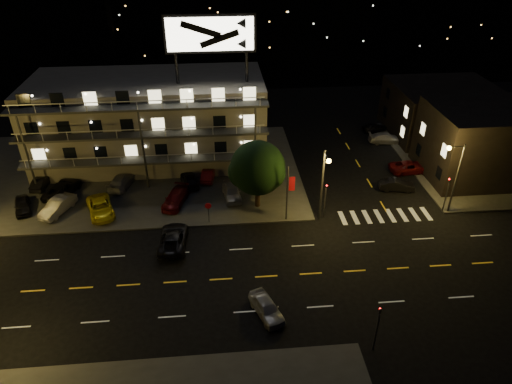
{
  "coord_description": "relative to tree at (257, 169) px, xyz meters",
  "views": [
    {
      "loc": [
        -1.64,
        -30.13,
        27.59
      ],
      "look_at": [
        1.81,
        8.0,
        3.87
      ],
      "focal_mm": 32.0,
      "sensor_mm": 36.0,
      "label": 1
    }
  ],
  "objects": [
    {
      "name": "lot_car_2",
      "position": [
        -16.62,
        -0.01,
        -3.77
      ],
      "size": [
        4.0,
        5.7,
        1.44
      ],
      "primitive_type": "imported",
      "rotation": [
        0.0,
        0.0,
        0.34
      ],
      "color": "yellow",
      "rests_on": "curb_nw"
    },
    {
      "name": "signal_sw",
      "position": [
        6.78,
        -19.7,
        -2.07
      ],
      "size": [
        0.2,
        0.27,
        4.6
      ],
      "color": "#2D2D30",
      "rests_on": "ground"
    },
    {
      "name": "side_car_3",
      "position": [
        18.94,
        18.4,
        -4.03
      ],
      "size": [
        3.79,
        2.06,
        1.22
      ],
      "primitive_type": "imported",
      "rotation": [
        0.0,
        0.0,
        1.75
      ],
      "color": "black",
      "rests_on": "ground"
    },
    {
      "name": "motel",
      "position": [
        -12.17,
        12.68,
        0.7
      ],
      "size": [
        28.0,
        13.8,
        18.1
      ],
      "color": "gray",
      "rests_on": "ground"
    },
    {
      "name": "streetlight_ne",
      "position": [
        19.91,
        -2.9,
        0.32
      ],
      "size": [
        1.92,
        0.44,
        8.0
      ],
      "color": "#2D2D30",
      "rests_on": "ground"
    },
    {
      "name": "lot_car_7",
      "position": [
        -15.28,
        5.52,
        -3.78
      ],
      "size": [
        3.12,
        5.22,
        1.42
      ],
      "primitive_type": "imported",
      "rotation": [
        0.0,
        0.0,
        2.89
      ],
      "color": "#99989E",
      "rests_on": "curb_nw"
    },
    {
      "name": "signal_nw",
      "position": [
        6.78,
        -2.71,
        -2.07
      ],
      "size": [
        0.2,
        0.27,
        4.6
      ],
      "color": "#2D2D30",
      "rests_on": "ground"
    },
    {
      "name": "lot_car_6",
      "position": [
        -21.64,
        4.23,
        -3.76
      ],
      "size": [
        3.89,
        5.77,
        1.47
      ],
      "primitive_type": "imported",
      "rotation": [
        0.0,
        0.0,
        2.84
      ],
      "color": "black",
      "rests_on": "curb_nw"
    },
    {
      "name": "tree",
      "position": [
        0.0,
        0.0,
        0.0
      ],
      "size": [
        6.0,
        5.78,
        7.56
      ],
      "color": "black",
      "rests_on": "curb_nw"
    },
    {
      "name": "lot_car_9",
      "position": [
        -5.24,
        6.3,
        -3.85
      ],
      "size": [
        2.02,
        4.09,
        1.29
      ],
      "primitive_type": "imported",
      "rotation": [
        0.0,
        0.0,
        2.97
      ],
      "color": "#5B0D0F",
      "rests_on": "curb_nw"
    },
    {
      "name": "side_car_2",
      "position": [
        19.29,
        14.44,
        -3.95
      ],
      "size": [
        4.89,
        2.33,
        1.37
      ],
      "primitive_type": "imported",
      "rotation": [
        0.0,
        0.0,
        1.48
      ],
      "color": "#99989E",
      "rests_on": "ground"
    },
    {
      "name": "side_bldg_back",
      "position": [
        27.76,
        16.8,
        -1.14
      ],
      "size": [
        14.06,
        12.0,
        7.0
      ],
      "color": "black",
      "rests_on": "ground"
    },
    {
      "name": "side_bldg_front",
      "position": [
        27.76,
        4.8,
        -0.39
      ],
      "size": [
        14.06,
        10.0,
        8.5
      ],
      "color": "black",
      "rests_on": "ground"
    },
    {
      "name": "side_car_1",
      "position": [
        19.46,
        6.01,
        -3.94
      ],
      "size": [
        5.14,
        2.59,
        1.4
      ],
      "primitive_type": "imported",
      "rotation": [
        0.0,
        0.0,
        1.63
      ],
      "color": "#5B0D0F",
      "rests_on": "ground"
    },
    {
      "name": "lot_car_4",
      "position": [
        -2.67,
        1.93,
        -3.73
      ],
      "size": [
        2.3,
        4.62,
        1.51
      ],
      "primitive_type": "imported",
      "rotation": [
        0.0,
        0.0,
        0.12
      ],
      "color": "#99989E",
      "rests_on": "curb_nw"
    },
    {
      "name": "signal_ne",
      "position": [
        19.77,
        -2.7,
        -2.07
      ],
      "size": [
        0.27,
        0.2,
        4.6
      ],
      "color": "#2D2D30",
      "rests_on": "ground"
    },
    {
      "name": "curb_ne",
      "position": [
        27.78,
        8.8,
        -4.57
      ],
      "size": [
        16.0,
        24.0,
        0.15
      ],
      "primitive_type": "cube",
      "color": "#383835",
      "rests_on": "ground"
    },
    {
      "name": "lot_car_3",
      "position": [
        -8.85,
        1.17,
        -3.8
      ],
      "size": [
        3.2,
        5.11,
        1.38
      ],
      "primitive_type": "imported",
      "rotation": [
        0.0,
        0.0,
        -0.29
      ],
      "color": "#5B0D0F",
      "rests_on": "curb_nw"
    },
    {
      "name": "banner_north",
      "position": [
        2.86,
        -2.8,
        -1.21
      ],
      "size": [
        0.83,
        0.16,
        6.4
      ],
      "color": "#2D2D30",
      "rests_on": "ground"
    },
    {
      "name": "lot_car_5",
      "position": [
        -24.51,
        6.2,
        -3.85
      ],
      "size": [
        1.74,
        4.0,
        1.28
      ],
      "primitive_type": "imported",
      "rotation": [
        0.0,
        0.0,
        3.04
      ],
      "color": "black",
      "rests_on": "curb_nw"
    },
    {
      "name": "streetlight_nc",
      "position": [
        6.28,
        -3.27,
        0.32
      ],
      "size": [
        0.44,
        1.92,
        8.0
      ],
      "color": "#2D2D30",
      "rests_on": "ground"
    },
    {
      "name": "lot_car_1",
      "position": [
        -21.18,
        0.64,
        -3.74
      ],
      "size": [
        3.32,
        4.83,
        1.51
      ],
      "primitive_type": "imported",
      "rotation": [
        0.0,
        0.0,
        -0.42
      ],
      "color": "#99989E",
      "rests_on": "curb_nw"
    },
    {
      "name": "road_car_west",
      "position": [
        -8.64,
        -5.9,
        -3.88
      ],
      "size": [
        2.83,
        5.62,
        1.53
      ],
      "primitive_type": "imported",
      "rotation": [
        0.0,
        0.0,
        3.09
      ],
      "color": "black",
      "rests_on": "ground"
    },
    {
      "name": "lot_car_0",
      "position": [
        -25.03,
        1.29,
        -3.83
      ],
      "size": [
        2.81,
        4.17,
        1.32
      ],
      "primitive_type": "imported",
      "rotation": [
        0.0,
        0.0,
        0.36
      ],
      "color": "black",
      "rests_on": "curb_nw"
    },
    {
      "name": "side_car_0",
      "position": [
        16.38,
        2.02,
        -3.97
      ],
      "size": [
        4.24,
        2.12,
        1.33
      ],
      "primitive_type": "imported",
      "rotation": [
        0.0,
        0.0,
        1.39
      ],
      "color": "black",
      "rests_on": "ground"
    },
    {
      "name": "curb_nw",
      "position": [
        -16.22,
        8.8,
        -4.57
      ],
      "size": [
        44.0,
        24.0,
        0.15
      ],
      "primitive_type": "cube",
      "color": "#383835",
      "rests_on": "ground"
    },
    {
      "name": "stop_sign",
      "position": [
        -5.22,
        -2.63,
        -2.93
      ],
      "size": [
        0.91,
        0.11,
        2.61
      ],
      "color": "#2D2D30",
      "rests_on": "ground"
    },
    {
      "name": "hill_backdrop",
      "position": [
        -8.16,
        57.58,
        6.91
      ],
      "size": [
        120.0,
        25.0,
        24.0
      ],
      "color": "black",
      "rests_on": "ground"
    },
    {
      "name": "lot_car_8",
      "position": [
        -7.44,
        5.1,
        -3.8
      ],
      "size": [
        2.63,
        4.35,
        1.39
      ],
      "primitive_type": "imported",
      "rotation": [
        0.0,
        0.0,
        3.4
      ],
      "color": "black",
      "rests_on": "curb_nw"
    },
    {
      "name": "ground",
      "position": [
        -2.22,
        -11.2,
        -4.64
      ],
      "size": [
        140.0,
        140.0,
        0.0
      ],
      "primitive_type": "plane",
      "color": "black",
      "rests_on": "ground"
    },
    {
      "name": "road_car_east",
      "position": [
        -0.68,
        -15.56,
        -3.95
      ],
      "size": [
        2.97,
        4.39,
        1.39
      ],
      "primitive_type": "imported",
      "rotation": [
        0.0,
        0.0,
        0.36
      ],
      "color": "#99989E",
      "rests_on": "ground"
    }
  ]
}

